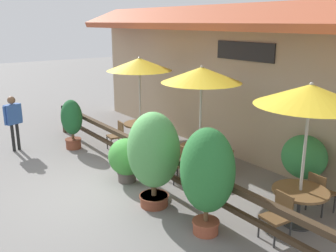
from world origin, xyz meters
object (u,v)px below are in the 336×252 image
at_px(chair_middle_wallside, 222,150).
at_px(potted_plant_corner_fern, 126,158).
at_px(potted_plant_tall_tropical, 72,121).
at_px(potted_plant_broad_leaf, 304,158).
at_px(potted_plant_small_flowering, 154,153).
at_px(chair_far_streetside, 278,214).
at_px(dining_table_near, 141,127).
at_px(chair_far_wallside, 320,191).
at_px(dining_table_middle, 200,152).
at_px(chair_middle_streetside, 178,162).
at_px(potted_plant_entrance_palm, 207,173).
at_px(patio_umbrella_middle, 202,75).
at_px(patio_umbrella_near, 139,65).
at_px(chair_near_streetside, 117,134).
at_px(chair_near_wallside, 162,127).
at_px(dining_table_far, 300,197).
at_px(pedestrian, 13,116).
at_px(patio_umbrella_far, 310,95).

xyz_separation_m(chair_middle_wallside, potted_plant_corner_fern, (-0.70, -2.48, 0.12)).
bearing_deg(potted_plant_tall_tropical, potted_plant_broad_leaf, 26.29).
bearing_deg(potted_plant_small_flowering, chair_far_streetside, 24.49).
relative_size(dining_table_near, chair_far_wallside, 1.23).
bearing_deg(dining_table_middle, chair_middle_streetside, -87.04).
xyz_separation_m(chair_far_wallside, potted_plant_entrance_palm, (-0.78, -2.35, 0.71)).
bearing_deg(potted_plant_corner_fern, patio_umbrella_middle, 69.53).
bearing_deg(potted_plant_broad_leaf, patio_umbrella_near, -167.47).
distance_m(dining_table_near, potted_plant_tall_tropical, 2.09).
distance_m(potted_plant_entrance_palm, potted_plant_corner_fern, 2.93).
distance_m(chair_near_streetside, chair_middle_streetside, 2.90).
bearing_deg(chair_near_wallside, chair_middle_wallside, 174.82).
xyz_separation_m(chair_far_streetside, potted_plant_small_flowering, (-2.33, -1.06, 0.71)).
distance_m(patio_umbrella_middle, dining_table_middle, 1.94).
height_order(dining_table_near, potted_plant_entrance_palm, potted_plant_entrance_palm).
bearing_deg(potted_plant_small_flowering, potted_plant_broad_leaf, 64.41).
xyz_separation_m(patio_umbrella_near, chair_near_wallside, (0.05, 0.80, -2.04)).
bearing_deg(potted_plant_tall_tropical, chair_middle_wallside, 34.07).
relative_size(chair_near_wallside, potted_plant_entrance_palm, 0.42).
bearing_deg(chair_far_wallside, potted_plant_broad_leaf, -30.09).
bearing_deg(chair_far_wallside, chair_far_streetside, 99.05).
xyz_separation_m(dining_table_near, potted_plant_broad_leaf, (5.02, 1.12, 0.25)).
bearing_deg(dining_table_far, chair_middle_wallside, 163.76).
xyz_separation_m(dining_table_middle, pedestrian, (-4.57, -3.30, 0.49)).
relative_size(chair_near_streetside, chair_far_wallside, 1.00).
bearing_deg(chair_far_streetside, potted_plant_tall_tropical, -166.40).
xyz_separation_m(chair_far_streetside, pedestrian, (-7.67, -2.43, 0.59)).
bearing_deg(patio_umbrella_middle, chair_middle_wallside, 86.30).
bearing_deg(potted_plant_tall_tropical, chair_near_streetside, 49.70).
relative_size(patio_umbrella_middle, potted_plant_tall_tropical, 1.81).
bearing_deg(chair_middle_streetside, pedestrian, -149.04).
bearing_deg(patio_umbrella_near, potted_plant_entrance_palm, -19.43).
height_order(patio_umbrella_near, chair_far_wallside, patio_umbrella_near).
bearing_deg(chair_far_wallside, chair_middle_wallside, 1.91).
distance_m(chair_middle_streetside, dining_table_far, 3.05).
relative_size(dining_table_far, potted_plant_broad_leaf, 0.77).
bearing_deg(potted_plant_small_flowering, chair_middle_wallside, 105.28).
distance_m(chair_near_streetside, pedestrian, 3.08).
xyz_separation_m(potted_plant_entrance_palm, pedestrian, (-6.78, -1.53, -0.12)).
relative_size(patio_umbrella_far, chair_far_streetside, 3.23).
distance_m(chair_far_wallside, pedestrian, 8.52).
distance_m(dining_table_far, pedestrian, 8.24).
distance_m(chair_near_wallside, patio_umbrella_far, 6.19).
height_order(chair_near_streetside, potted_plant_broad_leaf, potted_plant_broad_leaf).
relative_size(patio_umbrella_near, chair_near_streetside, 3.23).
bearing_deg(potted_plant_broad_leaf, dining_table_far, -57.61).
bearing_deg(patio_umbrella_far, potted_plant_tall_tropical, -165.95).
height_order(dining_table_far, potted_plant_small_flowering, potted_plant_small_flowering).
relative_size(chair_near_wallside, potted_plant_tall_tropical, 0.56).
bearing_deg(chair_near_wallside, patio_umbrella_near, 82.72).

